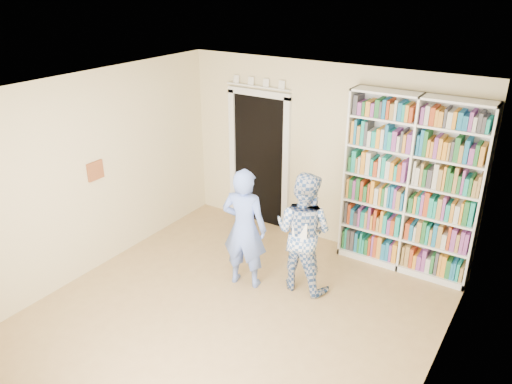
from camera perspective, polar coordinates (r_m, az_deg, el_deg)
floor at (r=6.13m, az=-3.52°, el=-14.65°), size 5.00×5.00×0.00m
ceiling at (r=4.93m, az=-4.31°, el=10.79°), size 5.00×5.00×0.00m
wall_back at (r=7.39m, az=7.68°, el=4.13°), size 4.50×0.00×4.50m
wall_left at (r=6.87m, az=-19.20°, el=1.45°), size 0.00×5.00×5.00m
wall_right at (r=4.60m, az=19.75°, el=-10.02°), size 0.00×5.00×5.00m
bookshelf at (r=6.87m, az=17.25°, el=0.68°), size 1.78×0.33×2.44m
doorway at (r=7.92m, az=0.34°, el=4.39°), size 1.10×0.08×2.43m
wall_art at (r=6.95m, az=-17.89°, el=2.33°), size 0.03×0.25×0.25m
man_blue at (r=6.38m, az=-1.33°, el=-4.19°), size 0.66×0.51×1.63m
man_plaid at (r=6.35m, az=5.42°, el=-4.56°), size 0.79×0.62×1.61m
paper_sheet at (r=6.10m, az=5.01°, el=-4.64°), size 0.19×0.03×0.27m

